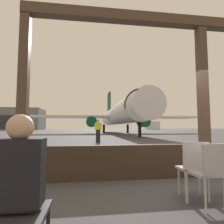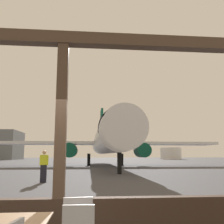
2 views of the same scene
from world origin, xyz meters
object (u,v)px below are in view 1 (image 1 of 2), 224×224
lounge_bench (17,220)px  ground_crew_worker (98,130)px  distant_hangar (13,119)px  fuel_storage_tank (153,125)px  airplane (119,115)px  traffic_cone (156,150)px  cafe_chair_aisle_left (194,165)px  seated_passenger (20,180)px  cafe_chair_aisle_right (209,169)px

lounge_bench → ground_crew_worker: 12.47m
distant_hangar → fuel_storage_tank: size_ratio=3.40×
airplane → traffic_cone: 27.11m
airplane → distant_hangar: (-38.34, 54.67, 1.29)m
lounge_bench → distant_hangar: bearing=110.3°
traffic_cone → fuel_storage_tank: bearing=70.1°
cafe_chair_aisle_left → airplane: 31.18m
lounge_bench → traffic_cone: size_ratio=0.86×
airplane → cafe_chair_aisle_left: bearing=-97.6°
cafe_chair_aisle_left → ground_crew_worker: size_ratio=0.52×
ground_crew_worker → distant_hangar: bearing=114.2°
lounge_bench → distant_hangar: size_ratio=0.02×
seated_passenger → fuel_storage_tank: fuel_storage_tank is taller
cafe_chair_aisle_right → airplane: bearing=82.6°
lounge_bench → seated_passenger: seated_passenger is taller
fuel_storage_tank → distant_hangar: bearing=-178.0°
lounge_bench → fuel_storage_tank: (33.50, 88.91, 1.66)m
cafe_chair_aisle_right → ground_crew_worker: bearing=94.3°
cafe_chair_aisle_left → lounge_bench: (-2.24, -1.12, -0.16)m
distant_hangar → airplane: bearing=-55.0°
fuel_storage_tank → traffic_cone: bearing=-109.9°
airplane → ground_crew_worker: (-4.92, -19.52, -2.49)m
cafe_chair_aisle_right → traffic_cone: 4.44m
cafe_chair_aisle_left → seated_passenger: (-2.25, -1.05, 0.13)m
ground_crew_worker → distant_hangar: distant_hangar is taller
seated_passenger → airplane: 32.57m
ground_crew_worker → traffic_cone: (1.74, -7.22, -0.64)m
cafe_chair_aisle_right → ground_crew_worker: (-0.86, 11.57, 0.36)m
ground_crew_worker → fuel_storage_tank: 83.00m
seated_passenger → ground_crew_worker: size_ratio=0.71×
cafe_chair_aisle_left → airplane: bearing=82.4°
traffic_cone → distant_hangar: distant_hangar is taller
seated_passenger → distant_hangar: distant_hangar is taller
cafe_chair_aisle_right → airplane: 31.48m
distant_hangar → fuel_storage_tank: 65.60m
seated_passenger → distant_hangar: bearing=110.3°
lounge_bench → fuel_storage_tank: fuel_storage_tank is taller
seated_passenger → distant_hangar: 92.31m
ground_crew_worker → seated_passenger: bearing=-96.6°
seated_passenger → ground_crew_worker: ground_crew_worker is taller
distant_hangar → fuel_storage_tank: bearing=2.0°
ground_crew_worker → traffic_cone: bearing=-76.4°
lounge_bench → traffic_cone: (3.16, 5.16, -0.12)m
seated_passenger → ground_crew_worker: (1.42, 12.31, 0.23)m
lounge_bench → airplane: size_ratio=0.01×
cafe_chair_aisle_left → ground_crew_worker: ground_crew_worker is taller
ground_crew_worker → distant_hangar: size_ratio=0.07×
distant_hangar → seated_passenger: bearing=-69.7°
seated_passenger → fuel_storage_tank: size_ratio=0.17×
lounge_bench → cafe_chair_aisle_right: bearing=19.6°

